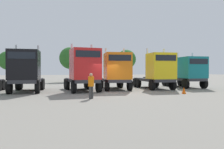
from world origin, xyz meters
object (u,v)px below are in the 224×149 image
at_px(traffic_cone_mid, 184,90).
at_px(semi_truck_black, 26,70).
at_px(semi_truck_red, 84,70).
at_px(semi_truck_yellow, 158,71).
at_px(visitor_in_hivis, 91,84).
at_px(semi_truck_teal, 188,72).
at_px(semi_truck_orange, 116,71).

bearing_deg(traffic_cone_mid, semi_truck_black, 156.59).
xyz_separation_m(semi_truck_red, semi_truck_yellow, (7.80, 0.13, -0.14)).
relative_size(visitor_in_hivis, traffic_cone_mid, 3.16).
distance_m(semi_truck_yellow, semi_truck_teal, 4.33).
height_order(semi_truck_black, visitor_in_hivis, semi_truck_black).
xyz_separation_m(semi_truck_yellow, traffic_cone_mid, (-0.25, -4.59, -1.61)).
distance_m(semi_truck_orange, semi_truck_teal, 8.67).
height_order(semi_truck_orange, visitor_in_hivis, semi_truck_orange).
bearing_deg(semi_truck_orange, semi_truck_red, -69.06).
relative_size(semi_truck_teal, visitor_in_hivis, 3.66).
xyz_separation_m(semi_truck_black, visitor_in_hivis, (4.43, -6.13, -0.93)).
relative_size(semi_truck_black, semi_truck_yellow, 0.92).
bearing_deg(semi_truck_yellow, semi_truck_orange, -91.61).
bearing_deg(traffic_cone_mid, semi_truck_yellow, 86.84).
bearing_deg(semi_truck_orange, semi_truck_black, -82.77).
distance_m(semi_truck_orange, semi_truck_yellow, 4.42).
bearing_deg(semi_truck_orange, semi_truck_teal, 98.16).
xyz_separation_m(semi_truck_black, semi_truck_teal, (17.05, -0.29, -0.13)).
distance_m(semi_truck_red, visitor_in_hivis, 5.30).
bearing_deg(semi_truck_black, visitor_in_hivis, 42.21).
height_order(semi_truck_teal, visitor_in_hivis, semi_truck_teal).
bearing_deg(semi_truck_teal, visitor_in_hivis, -58.37).
relative_size(semi_truck_orange, traffic_cone_mid, 11.72).
bearing_deg(semi_truck_black, semi_truck_orange, 94.94).
height_order(semi_truck_yellow, traffic_cone_mid, semi_truck_yellow).
relative_size(semi_truck_orange, visitor_in_hivis, 3.71).
relative_size(semi_truck_black, traffic_cone_mid, 10.93).
height_order(semi_truck_orange, traffic_cone_mid, semi_truck_orange).
xyz_separation_m(semi_truck_black, traffic_cone_mid, (12.51, -5.41, -1.66)).
relative_size(semi_truck_yellow, traffic_cone_mid, 11.89).
relative_size(semi_truck_black, semi_truck_teal, 0.95).
xyz_separation_m(semi_truck_red, semi_truck_teal, (12.09, 0.67, -0.22)).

